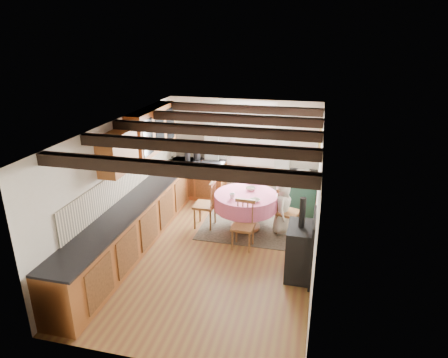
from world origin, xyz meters
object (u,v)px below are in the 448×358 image
(chair_right, at_px, (288,211))
(chair_near, at_px, (243,225))
(cast_iron_stove, at_px, (300,238))
(child_right, at_px, (282,207))
(child_far, at_px, (252,192))
(dining_table, at_px, (246,212))
(cup, at_px, (232,196))
(chair_left, at_px, (205,203))
(aga_range, at_px, (302,194))

(chair_right, bearing_deg, chair_near, 154.63)
(cast_iron_stove, height_order, child_right, cast_iron_stove)
(chair_right, distance_m, child_far, 1.09)
(dining_table, relative_size, cup, 11.61)
(chair_near, distance_m, cast_iron_stove, 1.29)
(chair_left, distance_m, cup, 0.72)
(chair_right, bearing_deg, child_far, 70.24)
(chair_near, height_order, cup, chair_near)
(cup, bearing_deg, child_far, 76.77)
(cup, bearing_deg, chair_near, -57.00)
(child_right, bearing_deg, chair_left, 93.45)
(chair_left, xyz_separation_m, aga_range, (1.91, 1.16, -0.07))
(dining_table, height_order, chair_near, chair_near)
(dining_table, bearing_deg, cup, -129.18)
(cast_iron_stove, bearing_deg, child_right, 106.65)
(chair_near, bearing_deg, child_right, 53.51)
(child_far, xyz_separation_m, child_right, (0.73, -0.68, 0.02))
(chair_near, distance_m, chair_right, 1.11)
(cast_iron_stove, bearing_deg, chair_left, 146.50)
(chair_left, relative_size, cast_iron_stove, 0.74)
(chair_left, relative_size, aga_range, 1.06)
(child_right, bearing_deg, child_far, 46.46)
(child_far, xyz_separation_m, cup, (-0.23, -0.99, 0.28))
(aga_range, distance_m, child_right, 1.10)
(cup, bearing_deg, aga_range, 46.29)
(chair_near, distance_m, child_far, 1.48)
(dining_table, bearing_deg, aga_range, 45.22)
(aga_range, bearing_deg, cup, -133.71)
(aga_range, xyz_separation_m, child_far, (-1.06, -0.36, 0.10))
(cast_iron_stove, distance_m, cup, 1.82)
(child_right, bearing_deg, dining_table, 91.82)
(aga_range, bearing_deg, child_far, -161.10)
(chair_right, distance_m, child_right, 0.15)
(chair_right, distance_m, cup, 1.18)
(child_right, relative_size, cup, 10.22)
(dining_table, height_order, cup, cup)
(chair_left, distance_m, chair_right, 1.72)
(aga_range, bearing_deg, child_right, -107.38)
(chair_left, xyz_separation_m, cup, (0.62, -0.19, 0.31))
(chair_near, relative_size, child_far, 0.86)
(chair_left, bearing_deg, chair_right, 94.64)
(cast_iron_stove, bearing_deg, dining_table, 129.57)
(chair_right, height_order, aga_range, chair_right)
(cast_iron_stove, relative_size, cup, 12.73)
(chair_right, bearing_deg, chair_left, 112.50)
(chair_left, height_order, cup, chair_left)
(dining_table, xyz_separation_m, child_right, (0.74, 0.03, 0.18))
(aga_range, relative_size, cast_iron_stove, 0.69)
(aga_range, xyz_separation_m, child_right, (-0.33, -1.04, 0.12))
(chair_left, relative_size, chair_right, 1.06)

